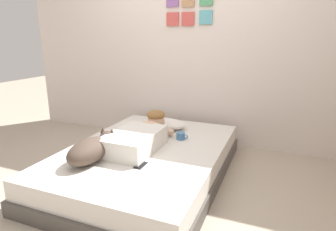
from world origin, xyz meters
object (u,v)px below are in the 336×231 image
Objects in this scene: coffee_cup at (181,136)px; dog at (92,149)px; cell_phone at (141,165)px; pillow at (164,124)px; person_lying at (141,135)px; bed at (147,162)px.

dog is at bearing -124.26° from coffee_cup.
coffee_cup is 0.89× the size of cell_phone.
dog is 0.45m from cell_phone.
person_lying is (0.00, -0.59, 0.05)m from pillow.
bed is 0.66m from pillow.
person_lying is at bearing -89.80° from pillow.
bed is 0.45m from coffee_cup.
cell_phone is (0.44, 0.06, -0.10)m from dog.
coffee_cup is at bearing 45.18° from person_lying.
person_lying reaches higher than coffee_cup.
bed is 3.96× the size of pillow.
pillow is (-0.08, 0.62, 0.21)m from bed.
dog is 0.95m from coffee_cup.
bed is 0.60m from dog.
coffee_cup reaches higher than bed.
bed is 0.27m from person_lying.
pillow reaches higher than coffee_cup.
coffee_cup is (0.53, 0.78, -0.07)m from dog.
bed is 14.71× the size of cell_phone.
bed is 0.44m from cell_phone.
person_lying is at bearing -134.82° from coffee_cup.
cell_phone is (0.21, -0.41, -0.10)m from person_lying.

